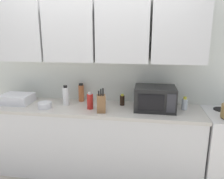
% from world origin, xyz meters
% --- Properties ---
extents(wall_back_with_cabinets, '(3.48, 0.38, 2.60)m').
position_xyz_m(wall_back_with_cabinets, '(0.00, -0.07, 1.58)').
color(wall_back_with_cabinets, silver).
rests_on(wall_back_with_cabinets, ground_plane).
extents(counter_run, '(2.61, 0.63, 0.90)m').
position_xyz_m(counter_run, '(0.00, -0.30, 0.45)').
color(counter_run, silver).
rests_on(counter_run, ground_plane).
extents(microwave, '(0.48, 0.37, 0.28)m').
position_xyz_m(microwave, '(0.73, -0.28, 1.04)').
color(microwave, black).
rests_on(microwave, counter_run).
extents(dish_rack, '(0.38, 0.30, 0.12)m').
position_xyz_m(dish_rack, '(-1.05, -0.30, 0.96)').
color(dish_rack, silver).
rests_on(dish_rack, counter_run).
extents(knife_block, '(0.12, 0.14, 0.29)m').
position_xyz_m(knife_block, '(0.11, -0.47, 1.00)').
color(knife_block, brown).
rests_on(knife_block, counter_run).
extents(bottle_spice_jar, '(0.07, 0.07, 0.24)m').
position_xyz_m(bottle_spice_jar, '(-0.24, -0.08, 1.02)').
color(bottle_spice_jar, '#BC6638').
rests_on(bottle_spice_jar, counter_run).
extents(bottle_soy_dark, '(0.06, 0.06, 0.14)m').
position_xyz_m(bottle_soy_dark, '(0.32, -0.17, 0.97)').
color(bottle_soy_dark, black).
rests_on(bottle_soy_dark, counter_run).
extents(bottle_clear_tall, '(0.07, 0.07, 0.16)m').
position_xyz_m(bottle_clear_tall, '(1.08, -0.23, 0.97)').
color(bottle_clear_tall, silver).
rests_on(bottle_clear_tall, counter_run).
extents(bottle_red_sauce, '(0.07, 0.07, 0.21)m').
position_xyz_m(bottle_red_sauce, '(-0.05, -0.38, 1.00)').
color(bottle_red_sauce, red).
rests_on(bottle_red_sauce, counter_run).
extents(bottle_white_jar, '(0.08, 0.08, 0.26)m').
position_xyz_m(bottle_white_jar, '(-0.39, -0.27, 1.02)').
color(bottle_white_jar, white).
rests_on(bottle_white_jar, counter_run).
extents(bowl_ceramic_small, '(0.17, 0.17, 0.08)m').
position_xyz_m(bowl_ceramic_small, '(-0.60, -0.44, 0.94)').
color(bowl_ceramic_small, silver).
rests_on(bowl_ceramic_small, counter_run).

